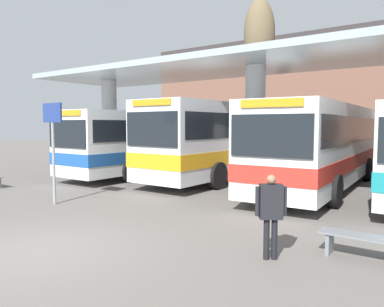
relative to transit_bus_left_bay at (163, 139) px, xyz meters
The scene contains 10 objects.
ground_plane 12.74m from the transit_bus_left_bay, 61.64° to the right, with size 100.00×100.00×0.00m, color #605B56.
townhouse_backdrop 18.31m from the transit_bus_left_bay, 70.32° to the left, with size 40.00×0.58×10.33m.
station_canopy 6.69m from the transit_bus_left_bay, 13.04° to the right, with size 22.10×5.67×5.07m.
transit_bus_left_bay is the anchor object (origin of this frame).
transit_bus_center_bay 4.08m from the transit_bus_left_bay, 12.64° to the left, with size 2.93×12.44×3.41m.
transit_bus_right_bay 8.37m from the transit_bus_left_bay, ahead, with size 3.11×11.39×3.20m.
waiting_bench_mid_platform 14.00m from the transit_bus_left_bay, 34.33° to the right, with size 1.88×0.44×0.46m.
info_sign_platform 8.57m from the transit_bus_left_bay, 73.56° to the right, with size 0.90×0.09×3.16m.
pedestrian_waiting 13.31m from the transit_bus_left_bay, 41.54° to the right, with size 0.52×0.43×1.58m.
poplar_tree_behind_left 10.33m from the transit_bus_left_bay, 77.36° to the left, with size 2.03×2.03×10.72m.
Camera 1 is at (6.70, -4.05, 2.49)m, focal length 35.00 mm.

